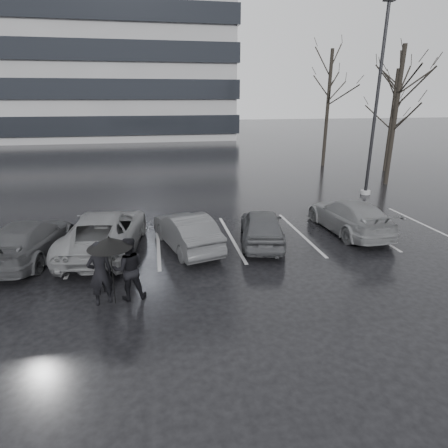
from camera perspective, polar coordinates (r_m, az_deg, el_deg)
ground at (r=12.13m, az=0.72°, el=-6.44°), size 160.00×160.00×0.00m
car_main at (r=13.87m, az=5.80°, el=-0.36°), size 2.28×4.02×1.29m
car_west_a at (r=13.41m, az=-5.73°, el=-1.04°), size 2.35×4.12×1.28m
car_west_b at (r=13.69m, az=-17.70°, el=-1.10°), size 2.88×5.39×1.44m
car_west_c at (r=14.09m, az=-27.57°, el=-2.15°), size 2.48×4.70×1.30m
car_east at (r=15.79m, az=18.53°, el=1.18°), size 2.04×4.60×1.31m
pedestrian_left at (r=10.22m, az=-18.36°, el=-7.11°), size 0.75×0.62×1.75m
pedestrian_right at (r=10.26m, az=-14.33°, el=-6.63°), size 0.91×0.74×1.74m
umbrella at (r=9.78m, az=-17.08°, el=-2.73°), size 1.12×1.12×1.89m
lamp_post at (r=21.91m, az=22.08°, el=15.60°), size 0.53×0.53×9.71m
stall_stripes at (r=14.30m, az=-4.38°, el=-2.46°), size 19.72×5.00×0.00m
tree_east at (r=25.15m, az=24.58°, el=14.51°), size 0.26×0.26×8.00m
tree_ne at (r=29.88m, az=24.14°, el=14.03°), size 0.26×0.26×7.00m
tree_north at (r=30.73m, az=15.48°, el=16.45°), size 0.26×0.26×8.50m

